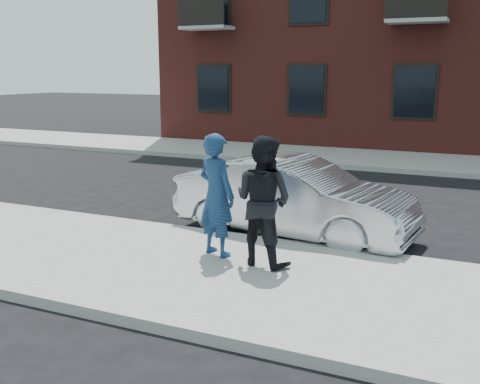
% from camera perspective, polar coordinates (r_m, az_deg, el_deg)
% --- Properties ---
extents(ground, '(100.00, 100.00, 0.00)m').
position_cam_1_polar(ground, '(8.00, 3.32, -9.24)').
color(ground, black).
rests_on(ground, ground).
extents(near_sidewalk, '(50.00, 3.50, 0.15)m').
position_cam_1_polar(near_sidewalk, '(7.75, 2.65, -9.35)').
color(near_sidewalk, gray).
rests_on(near_sidewalk, ground).
extents(near_curb, '(50.00, 0.10, 0.15)m').
position_cam_1_polar(near_curb, '(9.35, 6.76, -5.57)').
color(near_curb, '#999691').
rests_on(near_curb, ground).
extents(far_sidewalk, '(50.00, 3.50, 0.15)m').
position_cam_1_polar(far_sidewalk, '(18.61, 15.90, 3.04)').
color(far_sidewalk, gray).
rests_on(far_sidewalk, ground).
extents(far_curb, '(50.00, 0.10, 0.15)m').
position_cam_1_polar(far_curb, '(16.86, 14.96, 2.16)').
color(far_curb, '#999691').
rests_on(far_curb, ground).
extents(silver_sedan, '(4.44, 1.97, 1.42)m').
position_cam_1_polar(silver_sedan, '(10.02, 5.49, -0.57)').
color(silver_sedan, '#B7BABF').
rests_on(silver_sedan, ground).
extents(man_hoodie, '(0.80, 0.66, 1.87)m').
position_cam_1_polar(man_hoodie, '(8.46, -2.41, -0.31)').
color(man_hoodie, navy).
rests_on(man_hoodie, near_sidewalk).
extents(man_peacoat, '(1.05, 0.90, 1.89)m').
position_cam_1_polar(man_peacoat, '(8.06, 2.37, -0.89)').
color(man_peacoat, black).
rests_on(man_peacoat, near_sidewalk).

